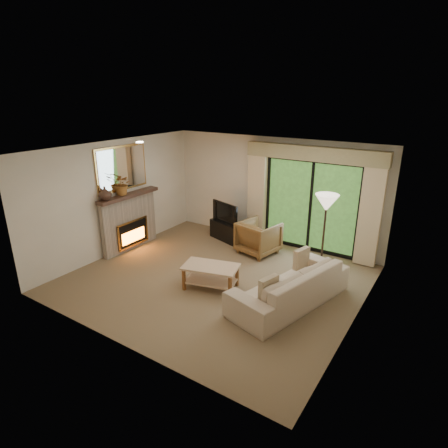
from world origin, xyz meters
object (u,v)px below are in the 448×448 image
Objects in this scene: sofa at (290,285)px; coffee_table at (211,277)px; media_console at (228,231)px; armchair at (259,237)px.

sofa is 1.53m from coffee_table.
media_console reaches higher than coffee_table.
coffee_table is at bearing 102.49° from armchair.
armchair is at bearing 0.94° from media_console.
media_console is 3.24m from sofa.
sofa reaches higher than coffee_table.
armchair reaches higher than sofa.
armchair is 1.99m from coffee_table.
sofa is 2.31× the size of coffee_table.
armchair is 2.24m from sofa.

